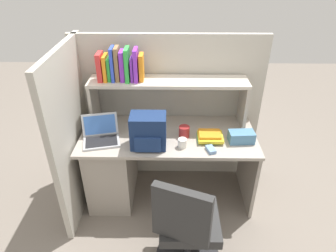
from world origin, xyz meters
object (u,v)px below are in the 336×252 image
at_px(backpack, 148,132).
at_px(paper_cup, 182,143).
at_px(computer_mouse, 211,150).
at_px(laptop, 101,135).
at_px(office_chair, 187,231).
at_px(tissue_box, 241,137).
at_px(snack_canister, 184,132).

xyz_separation_m(backpack, paper_cup, (0.29, -0.02, -0.10)).
height_order(backpack, computer_mouse, backpack).
height_order(laptop, backpack, backpack).
height_order(paper_cup, office_chair, office_chair).
xyz_separation_m(computer_mouse, office_chair, (-0.21, -0.55, -0.35)).
distance_m(laptop, office_chair, 1.10).
bearing_deg(tissue_box, paper_cup, -174.50).
distance_m(paper_cup, tissue_box, 0.53).
distance_m(computer_mouse, paper_cup, 0.25).
distance_m(backpack, tissue_box, 0.82).
bearing_deg(office_chair, computer_mouse, -90.14).
xyz_separation_m(laptop, tissue_box, (1.24, -0.01, -0.00)).
bearing_deg(paper_cup, computer_mouse, -13.71).
relative_size(laptop, tissue_box, 1.63).
height_order(laptop, office_chair, laptop).
distance_m(computer_mouse, tissue_box, 0.32).
xyz_separation_m(backpack, snack_canister, (0.31, 0.15, -0.09)).
bearing_deg(computer_mouse, paper_cup, 148.91).
relative_size(paper_cup, snack_canister, 0.79).
bearing_deg(snack_canister, tissue_box, -8.85).
height_order(paper_cup, tissue_box, tissue_box).
relative_size(laptop, backpack, 1.20).
distance_m(laptop, snack_canister, 0.74).
bearing_deg(laptop, tissue_box, -0.31).
distance_m(tissue_box, snack_canister, 0.50).
xyz_separation_m(paper_cup, office_chair, (0.03, -0.61, -0.38)).
xyz_separation_m(snack_canister, office_chair, (0.01, -0.78, -0.39)).
bearing_deg(paper_cup, backpack, 177.01).
distance_m(tissue_box, office_chair, 0.94).
relative_size(laptop, computer_mouse, 3.46).
bearing_deg(laptop, office_chair, -43.52).
bearing_deg(snack_canister, backpack, -154.04).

